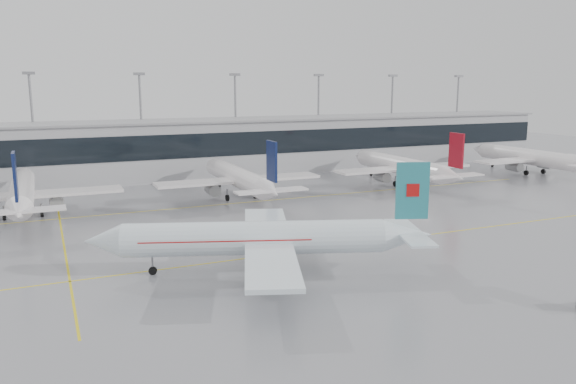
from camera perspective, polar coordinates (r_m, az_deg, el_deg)
name	(u,v)px	position (r m, az deg, el deg)	size (l,w,h in m)	color
ground	(327,248)	(70.48, 3.95, -5.69)	(320.00, 320.00, 0.00)	gray
taxi_line_main	(327,248)	(70.48, 3.95, -5.69)	(120.00, 0.25, 0.01)	yellow
taxi_line_north	(246,202)	(97.22, -4.27, -1.05)	(120.00, 0.25, 0.01)	yellow
taxi_line_cross	(64,244)	(77.42, -21.82, -4.94)	(0.25, 60.00, 0.01)	yellow
terminal	(198,149)	(126.55, -9.17, 4.37)	(180.00, 15.00, 12.00)	#A6A6AA
terminal_glass	(207,145)	(119.14, -8.27, 4.72)	(180.00, 0.20, 5.00)	black
terminal_roof	(197,121)	(126.01, -9.26, 7.17)	(182.00, 16.00, 0.40)	gray
light_masts	(190,114)	(131.75, -9.94, 7.81)	(156.40, 1.00, 22.60)	gray
air_canada_jet	(266,238)	(60.53, -2.24, -4.74)	(36.67, 30.06, 11.91)	white
parked_jet_b	(22,193)	(94.93, -25.43, -0.10)	(29.64, 36.96, 11.72)	white
parked_jet_c	(239,178)	(99.96, -5.01, 1.43)	(29.64, 36.96, 11.72)	white
parked_jet_d	(403,167)	(115.86, 11.62, 2.55)	(29.64, 36.96, 11.72)	white
parked_jet_e	(532,158)	(138.94, 23.52, 3.23)	(29.64, 36.96, 11.72)	white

